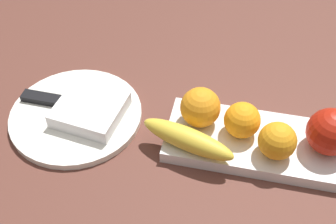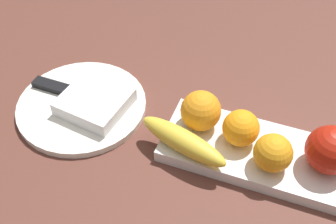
{
  "view_description": "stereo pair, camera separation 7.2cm",
  "coord_description": "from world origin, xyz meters",
  "px_view_note": "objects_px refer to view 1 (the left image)",
  "views": [
    {
      "loc": [
        -0.02,
        -0.47,
        0.57
      ],
      "look_at": [
        -0.13,
        0.02,
        0.05
      ],
      "focal_mm": 44.95,
      "sensor_mm": 36.0,
      "label": 1
    },
    {
      "loc": [
        0.05,
        -0.45,
        0.57
      ],
      "look_at": [
        -0.13,
        0.02,
        0.05
      ],
      "focal_mm": 44.95,
      "sensor_mm": 36.0,
      "label": 2
    }
  ],
  "objects_px": {
    "apple": "(331,132)",
    "orange_center": "(200,107)",
    "orange_near_banana": "(240,120)",
    "folded_napkin": "(90,110)",
    "fruit_tray": "(267,144)",
    "knife": "(53,101)",
    "orange_near_apple": "(277,141)",
    "dinner_plate": "(76,115)",
    "banana": "(187,139)"
  },
  "relations": [
    {
      "from": "orange_near_banana",
      "to": "dinner_plate",
      "type": "bearing_deg",
      "value": -178.67
    },
    {
      "from": "fruit_tray",
      "to": "knife",
      "type": "distance_m",
      "value": 0.4
    },
    {
      "from": "orange_near_banana",
      "to": "orange_center",
      "type": "distance_m",
      "value": 0.07
    },
    {
      "from": "orange_near_apple",
      "to": "orange_near_banana",
      "type": "height_order",
      "value": "same"
    },
    {
      "from": "apple",
      "to": "orange_near_apple",
      "type": "height_order",
      "value": "apple"
    },
    {
      "from": "folded_napkin",
      "to": "orange_near_apple",
      "type": "bearing_deg",
      "value": -4.6
    },
    {
      "from": "orange_near_banana",
      "to": "dinner_plate",
      "type": "relative_size",
      "value": 0.26
    },
    {
      "from": "knife",
      "to": "fruit_tray",
      "type": "bearing_deg",
      "value": -1.16
    },
    {
      "from": "banana",
      "to": "knife",
      "type": "relative_size",
      "value": 0.92
    },
    {
      "from": "folded_napkin",
      "to": "apple",
      "type": "bearing_deg",
      "value": 0.59
    },
    {
      "from": "banana",
      "to": "orange_near_apple",
      "type": "distance_m",
      "value": 0.15
    },
    {
      "from": "apple",
      "to": "orange_center",
      "type": "distance_m",
      "value": 0.22
    },
    {
      "from": "orange_near_apple",
      "to": "dinner_plate",
      "type": "distance_m",
      "value": 0.37
    },
    {
      "from": "dinner_plate",
      "to": "folded_napkin",
      "type": "bearing_deg",
      "value": 0.0
    },
    {
      "from": "orange_near_apple",
      "to": "folded_napkin",
      "type": "bearing_deg",
      "value": 175.4
    },
    {
      "from": "orange_near_apple",
      "to": "dinner_plate",
      "type": "height_order",
      "value": "orange_near_apple"
    },
    {
      "from": "fruit_tray",
      "to": "orange_near_banana",
      "type": "height_order",
      "value": "orange_near_banana"
    },
    {
      "from": "banana",
      "to": "orange_center",
      "type": "distance_m",
      "value": 0.06
    },
    {
      "from": "folded_napkin",
      "to": "banana",
      "type": "bearing_deg",
      "value": -13.11
    },
    {
      "from": "fruit_tray",
      "to": "knife",
      "type": "xyz_separation_m",
      "value": [
        -0.4,
        0.02,
        0.01
      ]
    },
    {
      "from": "fruit_tray",
      "to": "folded_napkin",
      "type": "distance_m",
      "value": 0.32
    },
    {
      "from": "orange_center",
      "to": "orange_near_apple",
      "type": "bearing_deg",
      "value": -18.52
    },
    {
      "from": "banana",
      "to": "folded_napkin",
      "type": "distance_m",
      "value": 0.19
    },
    {
      "from": "fruit_tray",
      "to": "orange_near_banana",
      "type": "distance_m",
      "value": 0.07
    },
    {
      "from": "orange_center",
      "to": "dinner_plate",
      "type": "bearing_deg",
      "value": -175.51
    },
    {
      "from": "apple",
      "to": "banana",
      "type": "bearing_deg",
      "value": -168.05
    },
    {
      "from": "orange_center",
      "to": "knife",
      "type": "relative_size",
      "value": 0.39
    },
    {
      "from": "orange_near_banana",
      "to": "orange_near_apple",
      "type": "bearing_deg",
      "value": -28.23
    },
    {
      "from": "banana",
      "to": "folded_napkin",
      "type": "bearing_deg",
      "value": -176.84
    },
    {
      "from": "folded_napkin",
      "to": "fruit_tray",
      "type": "bearing_deg",
      "value": -0.0
    },
    {
      "from": "orange_near_apple",
      "to": "orange_near_banana",
      "type": "distance_m",
      "value": 0.07
    },
    {
      "from": "banana",
      "to": "folded_napkin",
      "type": "relative_size",
      "value": 1.43
    },
    {
      "from": "fruit_tray",
      "to": "orange_near_banana",
      "type": "bearing_deg",
      "value": 172.32
    },
    {
      "from": "knife",
      "to": "orange_near_banana",
      "type": "bearing_deg",
      "value": -0.36
    },
    {
      "from": "fruit_tray",
      "to": "apple",
      "type": "height_order",
      "value": "apple"
    },
    {
      "from": "knife",
      "to": "dinner_plate",
      "type": "bearing_deg",
      "value": -16.3
    },
    {
      "from": "orange_center",
      "to": "dinner_plate",
      "type": "relative_size",
      "value": 0.29
    },
    {
      "from": "apple",
      "to": "orange_near_banana",
      "type": "distance_m",
      "value": 0.15
    },
    {
      "from": "fruit_tray",
      "to": "orange_near_apple",
      "type": "bearing_deg",
      "value": -67.63
    },
    {
      "from": "orange_center",
      "to": "knife",
      "type": "xyz_separation_m",
      "value": [
        -0.28,
        -0.0,
        -0.04
      ]
    },
    {
      "from": "orange_near_banana",
      "to": "orange_center",
      "type": "relative_size",
      "value": 0.89
    },
    {
      "from": "knife",
      "to": "apple",
      "type": "bearing_deg",
      "value": -0.23
    },
    {
      "from": "apple",
      "to": "orange_near_apple",
      "type": "relative_size",
      "value": 1.25
    },
    {
      "from": "orange_near_apple",
      "to": "dinner_plate",
      "type": "bearing_deg",
      "value": 175.79
    },
    {
      "from": "knife",
      "to": "folded_napkin",
      "type": "bearing_deg",
      "value": -10.0
    },
    {
      "from": "folded_napkin",
      "to": "knife",
      "type": "height_order",
      "value": "folded_napkin"
    },
    {
      "from": "folded_napkin",
      "to": "knife",
      "type": "relative_size",
      "value": 0.64
    },
    {
      "from": "banana",
      "to": "knife",
      "type": "bearing_deg",
      "value": -176.24
    },
    {
      "from": "fruit_tray",
      "to": "knife",
      "type": "height_order",
      "value": "knife"
    },
    {
      "from": "orange_center",
      "to": "folded_napkin",
      "type": "relative_size",
      "value": 0.61
    }
  ]
}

